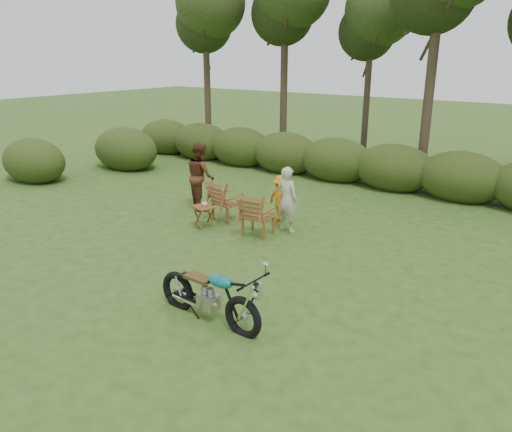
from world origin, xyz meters
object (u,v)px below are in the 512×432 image
Objects in this scene: motorcycle at (209,319)px; adult_b at (202,208)px; child at (280,221)px; lawn_chair_left at (228,220)px; lawn_chair_right at (258,235)px; side_table at (204,217)px; adult_a at (286,231)px; cup at (205,204)px.

adult_b reaches higher than motorcycle.
adult_b reaches higher than child.
adult_b is (-1.24, 0.40, 0.00)m from lawn_chair_left.
lawn_chair_right is 0.57× the size of adult_b.
side_table is 0.47× the size of child.
lawn_chair_right is 0.73m from adult_a.
adult_a is at bearing 108.61° from motorcycle.
lawn_chair_left is 0.99m from cup.
side_table is (-1.33, -0.38, 0.28)m from lawn_chair_right.
lawn_chair_right is 0.99× the size of lawn_chair_left.
lawn_chair_left is at bearing 127.99° from motorcycle.
lawn_chair_left is at bearing -25.40° from lawn_chair_right.
adult_a reaches higher than side_table.
lawn_chair_right is at bearing -167.51° from adult_b.
child is at bearing 112.57° from motorcycle.
lawn_chair_right is 1.41m from side_table.
child is (1.14, 0.72, 0.00)m from lawn_chair_left.
child is at bearing -141.66° from adult_b.
motorcycle is 1.92× the size of lawn_chair_right.
child is (1.20, 1.53, -0.28)m from side_table.
adult_b reaches higher than lawn_chair_right.
adult_a is at bearing 30.07° from side_table.
adult_a is 2.91m from adult_b.
motorcycle is 1.10× the size of adult_b.
lawn_chair_left is 0.58× the size of adult_b.
motorcycle is 14.91× the size of cup.
adult_a is at bearing 29.77° from cup.
adult_b reaches higher than cup.
side_table is 1.71m from adult_b.
adult_a is 0.74m from child.
side_table is 4.18× the size of cup.
motorcycle is at bearing 107.69° from lawn_chair_right.
lawn_chair_left is (-1.26, 0.42, 0.00)m from lawn_chair_right.
side_table is 0.31× the size of adult_b.
child is at bearing 51.73° from side_table.
cup is at bearing 134.54° from motorcycle.
cup is (-2.95, 3.23, 0.60)m from motorcycle.
lawn_chair_left is at bearing 86.37° from cup.
motorcycle is 5.05m from child.
cup reaches higher than motorcycle.
side_table reaches higher than lawn_chair_left.
lawn_chair_left is 1.35m from child.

